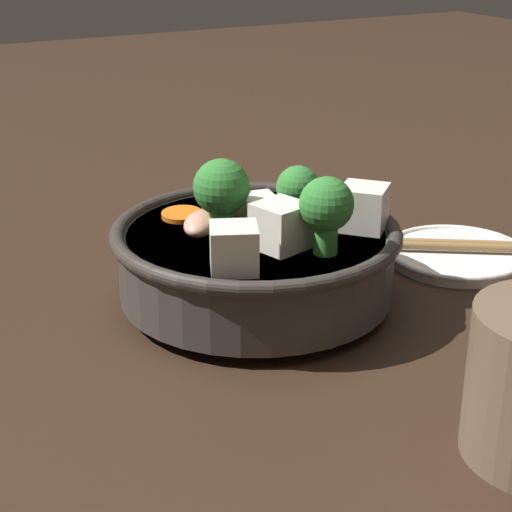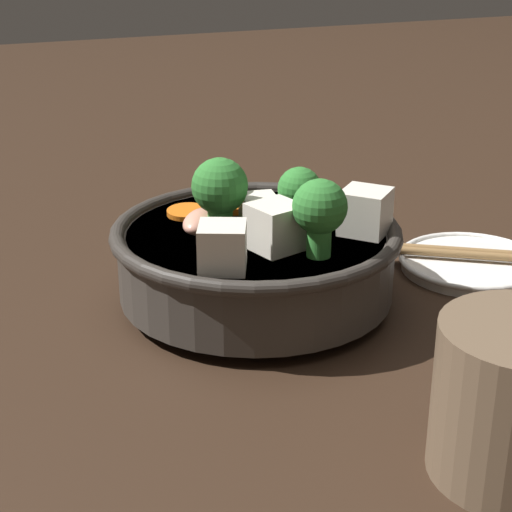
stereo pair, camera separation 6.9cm
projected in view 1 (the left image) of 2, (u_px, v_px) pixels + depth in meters
ground_plane at (256, 303)px, 0.71m from camera, size 3.00×3.00×0.00m
stirfry_bowl at (257, 251)px, 0.69m from camera, size 0.23×0.23×0.13m
side_saucer at (457, 254)px, 0.79m from camera, size 0.13×0.13×0.01m
chopsticks_pair at (458, 245)px, 0.78m from camera, size 0.12×0.18×0.01m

